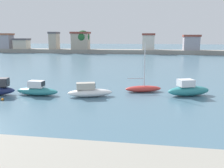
# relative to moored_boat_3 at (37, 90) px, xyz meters

# --- Properties ---
(moored_boat_3) EXTENTS (4.73, 1.62, 1.58)m
(moored_boat_3) POSITION_rel_moored_boat_3_xyz_m (0.00, 0.00, 0.00)
(moored_boat_3) COLOR teal
(moored_boat_3) RESTS_ON ground
(moored_boat_4) EXTENTS (4.93, 2.88, 1.51)m
(moored_boat_4) POSITION_rel_moored_boat_3_xyz_m (5.76, 0.24, -0.01)
(moored_boat_4) COLOR white
(moored_boat_4) RESTS_ON ground
(moored_boat_5) EXTENTS (4.33, 2.32, 5.52)m
(moored_boat_5) POSITION_rel_moored_boat_3_xyz_m (11.31, 3.52, -0.16)
(moored_boat_5) COLOR #C63833
(moored_boat_5) RESTS_ON ground
(moored_boat_6) EXTENTS (4.95, 3.16, 1.79)m
(moored_boat_6) POSITION_rel_moored_boat_3_xyz_m (16.14, 2.41, 0.11)
(moored_boat_6) COLOR teal
(moored_boat_6) RESTS_ON ground
(mooring_buoy_1) EXTENTS (0.26, 0.26, 0.26)m
(mooring_buoy_1) POSITION_rel_moored_boat_3_xyz_m (-2.37, -2.76, -0.43)
(mooring_buoy_1) COLOR orange
(mooring_buoy_1) RESTS_ON ground
(distant_shoreline) EXTENTS (139.54, 6.79, 8.58)m
(distant_shoreline) POSITION_rel_moored_boat_3_xyz_m (-8.84, 68.17, 1.85)
(distant_shoreline) COLOR gray
(distant_shoreline) RESTS_ON ground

